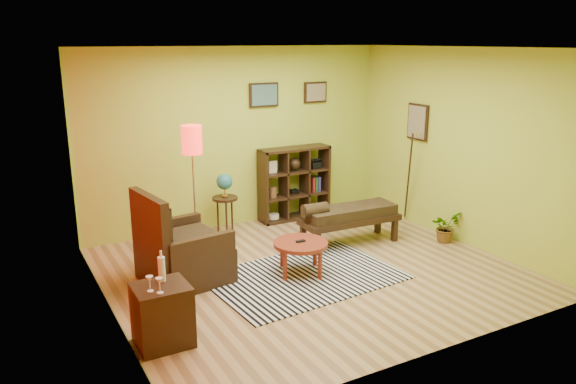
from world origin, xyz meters
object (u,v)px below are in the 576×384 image
coffee_table (301,246)px  globe_table (225,189)px  potted_plant (445,230)px  side_cabinet (162,314)px  floor_lamp (192,152)px  bench (347,215)px  armchair (180,254)px  cube_shelf (295,183)px

coffee_table → globe_table: size_ratio=0.73×
globe_table → potted_plant: globe_table is taller
coffee_table → side_cabinet: 2.21m
coffee_table → side_cabinet: side_cabinet is taller
coffee_table → side_cabinet: bearing=-157.6°
floor_lamp → globe_table: floor_lamp is taller
bench → floor_lamp: bearing=167.3°
coffee_table → globe_table: (-0.24, 1.87, 0.35)m
armchair → side_cabinet: bearing=-114.7°
armchair → bench: 2.55m
globe_table → potted_plant: bearing=-34.9°
coffee_table → cube_shelf: bearing=62.2°
globe_table → bench: size_ratio=0.62×
armchair → coffee_table: bearing=-20.3°
coffee_table → cube_shelf: (1.07, 2.04, 0.23)m
cube_shelf → coffee_table: bearing=-117.8°
armchair → potted_plant: armchair is taller
side_cabinet → floor_lamp: size_ratio=0.51×
side_cabinet → cube_shelf: (3.11, 2.88, 0.29)m
cube_shelf → potted_plant: cube_shelf is taller
coffee_table → bench: (1.13, 0.61, 0.07)m
globe_table → armchair: bearing=-130.8°
side_cabinet → potted_plant: 4.58m
armchair → globe_table: (1.17, 1.35, 0.36)m
cube_shelf → bench: (0.06, -1.43, -0.16)m
side_cabinet → bench: 3.49m
armchair → bench: armchair is taller
globe_table → bench: (1.38, -1.27, -0.28)m
armchair → side_cabinet: (-0.63, -1.36, -0.04)m
coffee_table → cube_shelf: size_ratio=0.58×
side_cabinet → bench: bearing=24.5°
side_cabinet → potted_plant: size_ratio=2.06×
coffee_table → armchair: size_ratio=0.60×
coffee_table → potted_plant: bearing=-0.2°
cube_shelf → potted_plant: size_ratio=2.65×
armchair → floor_lamp: 1.33m
floor_lamp → potted_plant: size_ratio=4.06×
side_cabinet → cube_shelf: size_ratio=0.78×
potted_plant → floor_lamp: bearing=162.4°
bench → potted_plant: 1.49m
globe_table → potted_plant: 3.34m
side_cabinet → potted_plant: side_cabinet is taller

